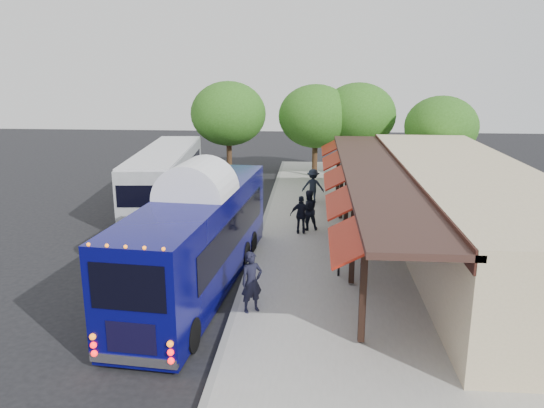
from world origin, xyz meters
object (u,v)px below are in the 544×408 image
(city_bus, at_px, (166,175))
(ped_a, at_px, (252,282))
(ped_d, at_px, (313,186))
(ped_b, at_px, (308,210))
(ped_c, at_px, (301,215))
(sign_board, at_px, (339,256))
(coach_bus, at_px, (198,235))

(city_bus, xyz_separation_m, ped_a, (6.23, -12.97, -0.60))
(city_bus, height_order, ped_d, city_bus)
(ped_a, xyz_separation_m, ped_b, (1.61, 8.53, -0.02))
(ped_c, xyz_separation_m, sign_board, (1.46, -4.89, -0.10))
(ped_a, xyz_separation_m, ped_c, (1.32, 7.93, -0.09))
(ped_b, bearing_deg, ped_d, -109.15)
(ped_a, bearing_deg, sign_board, 14.63)
(coach_bus, relative_size, ped_c, 6.52)
(ped_a, distance_m, sign_board, 4.12)
(sign_board, bearing_deg, coach_bus, -145.10)
(city_bus, distance_m, ped_a, 14.40)
(coach_bus, height_order, city_bus, coach_bus)
(ped_a, xyz_separation_m, ped_d, (1.81, 13.54, -0.02))
(ped_c, distance_m, ped_d, 5.63)
(ped_c, bearing_deg, ped_a, 78.57)
(ped_b, distance_m, sign_board, 5.62)
(ped_d, bearing_deg, ped_a, 85.51)
(city_bus, xyz_separation_m, sign_board, (9.00, -9.93, -0.79))
(ped_a, relative_size, ped_d, 1.02)
(ped_c, height_order, ped_d, ped_d)
(city_bus, relative_size, ped_c, 6.73)
(ped_b, height_order, ped_d, ped_d)
(coach_bus, height_order, ped_a, coach_bus)
(ped_d, height_order, sign_board, ped_d)
(city_bus, bearing_deg, ped_b, -34.63)
(coach_bus, height_order, sign_board, coach_bus)
(ped_a, distance_m, ped_b, 8.68)
(ped_d, xyz_separation_m, sign_board, (0.97, -10.50, -0.17))
(city_bus, xyz_separation_m, ped_b, (7.83, -4.44, -0.62))
(coach_bus, distance_m, ped_c, 6.85)
(ped_b, relative_size, ped_d, 1.00)
(city_bus, xyz_separation_m, ped_d, (8.03, 0.57, -0.62))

